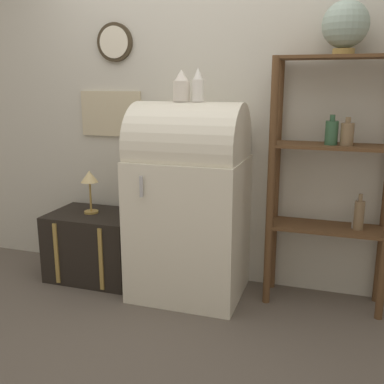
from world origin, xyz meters
The scene contains 9 objects.
ground_plane centered at (0.00, 0.00, 0.00)m, with size 12.00×12.00×0.00m, color #60564C.
wall_back centered at (-0.01, 0.57, 1.35)m, with size 7.00×0.09×2.70m.
refrigerator centered at (0.00, 0.23, 0.71)m, with size 0.77×0.67×1.39m.
suitcase_trunk centered at (-0.79, 0.26, 0.26)m, with size 0.69×0.51×0.53m.
shelf_unit centered at (0.95, 0.37, 0.96)m, with size 0.79×0.31×1.68m.
globe centered at (0.97, 0.38, 1.86)m, with size 0.29×0.29×0.33m.
vase_left centered at (-0.05, 0.23, 1.49)m, with size 0.11×0.11×0.21m.
vase_center centered at (0.06, 0.23, 1.50)m, with size 0.08×0.08×0.22m.
desk_lamp centered at (-0.82, 0.27, 0.78)m, with size 0.13×0.13×0.34m.
Camera 1 is at (0.97, -2.69, 1.51)m, focal length 42.00 mm.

